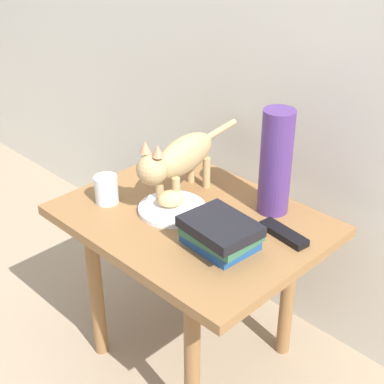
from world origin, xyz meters
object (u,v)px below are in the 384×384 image
object	(u,v)px
cat	(178,158)
candle_jar	(106,191)
book_stack	(221,233)
tv_remote	(284,234)
side_table	(192,238)
plate	(172,209)
green_vase	(276,162)
bread_roll	(171,199)

from	to	relation	value
cat	candle_jar	size ratio (longest dim) A/B	5.59
book_stack	tv_remote	bearing A→B (deg)	61.65
side_table	cat	bearing A→B (deg)	155.29
plate	candle_jar	bearing A→B (deg)	-150.13
side_table	cat	distance (m)	0.24
plate	tv_remote	world-z (taller)	tv_remote
book_stack	green_vase	distance (m)	0.27
bread_roll	candle_jar	xyz separation A→B (m)	(-0.17, -0.10, -0.00)
bread_roll	tv_remote	xyz separation A→B (m)	(0.32, 0.12, -0.03)
bread_roll	tv_remote	size ratio (longest dim) A/B	0.53
green_vase	side_table	bearing A→B (deg)	-126.78
cat	side_table	bearing A→B (deg)	-24.71
plate	candle_jar	world-z (taller)	candle_jar
cat	bread_roll	bearing A→B (deg)	-60.61
green_vase	candle_jar	distance (m)	0.51
tv_remote	plate	bearing A→B (deg)	-151.41
side_table	book_stack	distance (m)	0.21
bread_roll	green_vase	world-z (taller)	green_vase
candle_jar	cat	bearing A→B (deg)	51.75
bread_roll	cat	size ratio (longest dim) A/B	0.17
book_stack	candle_jar	distance (m)	0.41
green_vase	book_stack	bearing A→B (deg)	-84.79
side_table	tv_remote	size ratio (longest dim) A/B	4.91
plate	tv_remote	size ratio (longest dim) A/B	1.33
cat	candle_jar	bearing A→B (deg)	-128.25
candle_jar	book_stack	bearing A→B (deg)	8.73
cat	green_vase	distance (m)	0.29
green_vase	tv_remote	xyz separation A→B (m)	(0.11, -0.09, -0.15)
plate	green_vase	xyz separation A→B (m)	(0.20, 0.21, 0.15)
book_stack	tv_remote	world-z (taller)	book_stack
cat	book_stack	distance (m)	0.30
plate	candle_jar	distance (m)	0.21
book_stack	bread_roll	bearing A→B (deg)	170.01
side_table	candle_jar	distance (m)	0.29
side_table	green_vase	xyz separation A→B (m)	(0.14, 0.19, 0.23)
candle_jar	tv_remote	distance (m)	0.54
cat	tv_remote	xyz separation A→B (m)	(0.36, 0.05, -0.12)
plate	green_vase	world-z (taller)	green_vase
plate	cat	xyz separation A→B (m)	(-0.04, 0.07, 0.13)
side_table	bread_roll	xyz separation A→B (m)	(-0.07, -0.02, 0.12)
side_table	tv_remote	distance (m)	0.28
plate	book_stack	world-z (taller)	book_stack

